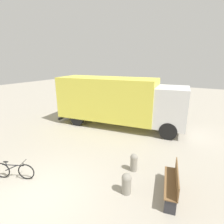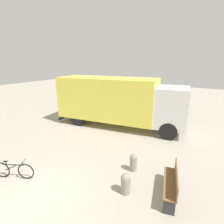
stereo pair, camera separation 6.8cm
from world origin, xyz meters
The scene contains 6 objects.
ground_plane centered at (0.00, 0.00, 0.00)m, with size 60.00×60.00×0.00m, color #A8A091.
delivery_truck centered at (-0.73, 7.44, 1.84)m, with size 8.88×3.47×3.31m.
park_bench centered at (3.99, 2.39, 0.53)m, with size 0.76×1.80×0.97m.
bicycle_middle centered at (-1.50, 0.31, 0.35)m, with size 1.51×0.73×0.74m.
bollard_near_bench centered at (2.59, 1.73, 0.41)m, with size 0.34×0.34×0.76m.
bollard_far_bench centered at (2.31, 3.06, 0.41)m, with size 0.31×0.31×0.76m.
Camera 2 is at (4.68, -2.85, 4.38)m, focal length 28.00 mm.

